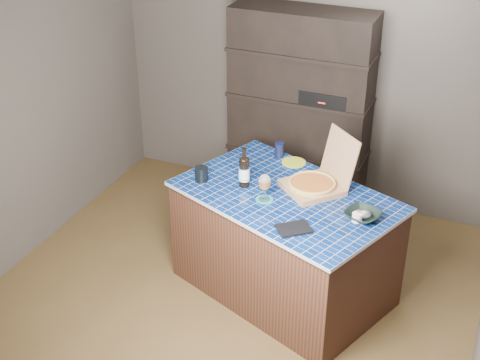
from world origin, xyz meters
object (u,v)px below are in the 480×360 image
at_px(pizza_box, 315,182).
at_px(dvd_case, 294,229).
at_px(kitchen_island, 285,243).
at_px(wine_glass, 265,183).
at_px(bowl, 363,215).
at_px(mead_bottle, 244,171).

height_order(pizza_box, dvd_case, pizza_box).
distance_m(kitchen_island, wine_glass, 0.58).
xyz_separation_m(wine_glass, dvd_case, (0.31, -0.27, -0.13)).
bearing_deg(kitchen_island, bowl, 11.24).
xyz_separation_m(kitchen_island, pizza_box, (0.16, 0.15, 0.47)).
distance_m(dvd_case, bowl, 0.48).
height_order(mead_bottle, wine_glass, mead_bottle).
height_order(kitchen_island, dvd_case, dvd_case).
xyz_separation_m(kitchen_island, wine_glass, (-0.12, -0.13, 0.55)).
bearing_deg(dvd_case, bowl, 88.07).
xyz_separation_m(mead_bottle, wine_glass, (0.21, -0.13, 0.02)).
bearing_deg(kitchen_island, dvd_case, -43.24).
bearing_deg(mead_bottle, dvd_case, -37.92).
height_order(pizza_box, wine_glass, pizza_box).
bearing_deg(bowl, pizza_box, 148.62).
distance_m(kitchen_island, bowl, 0.73).
relative_size(wine_glass, bowl, 0.86).
bearing_deg(pizza_box, kitchen_island, -95.19).
bearing_deg(wine_glass, pizza_box, 45.05).
height_order(dvd_case, bowl, bowl).
distance_m(pizza_box, wine_glass, 0.40).
distance_m(mead_bottle, dvd_case, 0.66).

